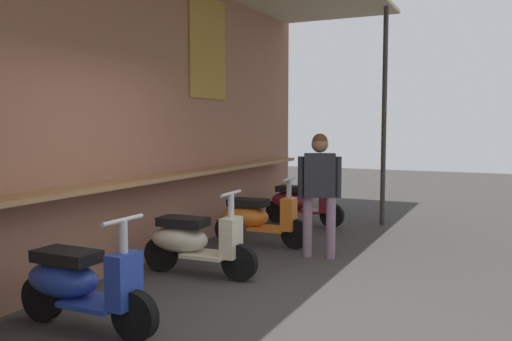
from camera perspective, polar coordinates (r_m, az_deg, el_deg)
ground_plane at (r=5.00m, az=-1.27°, el=-14.89°), size 32.59×32.59×0.00m
market_stall_facade at (r=5.79m, az=-18.34°, el=8.37°), size 11.64×2.44×3.73m
scooter_blue at (r=4.77m, az=-18.25°, el=-11.20°), size 0.46×1.40×0.97m
scooter_cream at (r=6.14m, az=-6.72°, el=-7.40°), size 0.46×1.40×0.97m
scooter_orange at (r=7.59m, az=-0.00°, el=-5.01°), size 0.49×1.40×0.97m
scooter_maroon at (r=9.18m, az=4.62°, el=-3.31°), size 0.48×1.40×0.97m
shopper_browsing at (r=6.86m, az=6.72°, el=-1.28°), size 0.32×0.52×1.58m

